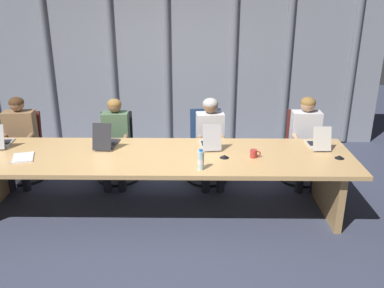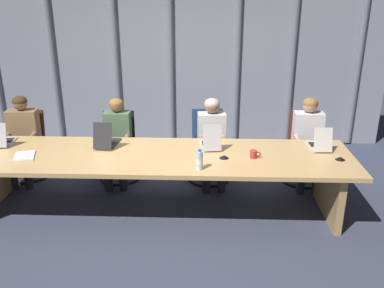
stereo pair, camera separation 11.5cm
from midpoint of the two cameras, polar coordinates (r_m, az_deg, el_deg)
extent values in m
plane|color=#383D51|center=(5.15, -5.48, -9.13)|extent=(14.23, 14.23, 0.00)
cube|color=tan|center=(4.83, -5.76, -1.77)|extent=(4.60, 1.15, 0.05)
cube|color=black|center=(4.86, -5.74, -2.48)|extent=(3.91, 0.10, 0.06)
cube|color=tan|center=(5.18, 17.64, -5.58)|extent=(0.08, 0.98, 0.69)
cube|color=gray|center=(7.06, -3.76, 11.46)|extent=(7.11, 0.10, 2.85)
cylinder|color=slate|center=(7.43, -19.61, 10.79)|extent=(0.12, 0.12, 2.79)
cylinder|color=slate|center=(7.14, -11.41, 11.21)|extent=(0.12, 0.12, 2.79)
cylinder|color=slate|center=(7.01, -3.93, 11.38)|extent=(0.12, 0.12, 2.79)
cylinder|color=slate|center=(7.00, 5.26, 11.35)|extent=(0.12, 0.12, 2.79)
cylinder|color=slate|center=(7.13, 12.61, 11.11)|extent=(0.12, 0.12, 2.79)
cylinder|color=slate|center=(7.42, 20.93, 10.63)|extent=(0.12, 0.12, 2.79)
cube|color=#BCBCC1|center=(5.67, -25.26, 0.08)|extent=(0.25, 0.33, 0.02)
cube|color=black|center=(5.69, -25.20, 0.26)|extent=(0.20, 0.19, 0.00)
cube|color=#2D2D33|center=(5.23, -12.14, 0.05)|extent=(0.25, 0.36, 0.02)
cube|color=black|center=(5.25, -12.06, 0.25)|extent=(0.21, 0.20, 0.00)
cube|color=#2D2D33|center=(4.99, -13.00, 0.97)|extent=(0.23, 0.11, 0.32)
cube|color=black|center=(4.99, -12.98, 1.01)|extent=(0.21, 0.10, 0.28)
cube|color=#BCBCC1|center=(5.09, 1.76, -0.08)|extent=(0.26, 0.36, 0.02)
cube|color=black|center=(5.11, 1.72, 0.12)|extent=(0.21, 0.20, 0.00)
cube|color=#BCBCC1|center=(4.84, 2.11, 0.89)|extent=(0.23, 0.10, 0.31)
cube|color=black|center=(4.85, 2.10, 0.92)|extent=(0.20, 0.09, 0.28)
cube|color=beige|center=(5.29, 16.14, -0.10)|extent=(0.22, 0.31, 0.02)
cube|color=black|center=(5.31, 16.09, 0.09)|extent=(0.19, 0.17, 0.00)
cube|color=beige|center=(5.07, 16.91, 0.69)|extent=(0.22, 0.10, 0.28)
cube|color=black|center=(5.07, 16.89, 0.73)|extent=(0.19, 0.08, 0.25)
cube|color=#511E19|center=(6.28, -22.87, -0.70)|extent=(0.48, 0.48, 0.08)
cube|color=#511E19|center=(6.39, -22.46, 2.22)|extent=(0.43, 0.11, 0.45)
cylinder|color=#262628|center=(6.36, -22.60, -2.53)|extent=(0.05, 0.05, 0.35)
cylinder|color=black|center=(6.43, -22.36, -4.14)|extent=(0.60, 0.60, 0.04)
cube|color=black|center=(5.88, -10.82, -0.81)|extent=(0.53, 0.53, 0.08)
cube|color=black|center=(6.00, -10.83, 2.30)|extent=(0.44, 0.16, 0.45)
cylinder|color=#262628|center=(5.96, -10.69, -2.75)|extent=(0.05, 0.05, 0.35)
cylinder|color=black|center=(6.04, -10.56, -4.47)|extent=(0.60, 0.60, 0.04)
cube|color=navy|center=(5.76, 1.57, -0.88)|extent=(0.53, 0.53, 0.08)
cube|color=navy|center=(5.87, 1.31, 2.51)|extent=(0.44, 0.17, 0.50)
cylinder|color=#262628|center=(5.84, 1.55, -2.86)|extent=(0.05, 0.05, 0.35)
cylinder|color=black|center=(5.93, 1.53, -4.61)|extent=(0.60, 0.60, 0.04)
cube|color=#511E19|center=(5.93, 14.45, -0.91)|extent=(0.52, 0.52, 0.08)
cube|color=#511E19|center=(6.04, 14.41, 2.32)|extent=(0.44, 0.16, 0.48)
cylinder|color=#262628|center=(6.01, 14.26, -2.84)|extent=(0.05, 0.05, 0.35)
cylinder|color=black|center=(6.09, 14.10, -4.54)|extent=(0.60, 0.60, 0.04)
cube|color=olive|center=(6.16, -23.09, 1.83)|extent=(0.43, 0.26, 0.52)
sphere|color=#8C6647|center=(6.06, -23.56, 5.06)|extent=(0.19, 0.19, 0.19)
ellipsoid|color=#472D19|center=(6.06, -23.59, 5.28)|extent=(0.20, 0.20, 0.15)
cylinder|color=olive|center=(6.09, -21.63, 2.52)|extent=(0.08, 0.14, 0.27)
cylinder|color=#8C6647|center=(5.93, -22.01, 0.81)|extent=(0.09, 0.30, 0.06)
cylinder|color=olive|center=(6.20, -24.69, 2.37)|extent=(0.08, 0.14, 0.27)
cylinder|color=#8C6647|center=(6.04, -25.14, 0.69)|extent=(0.09, 0.30, 0.06)
cylinder|color=#262833|center=(6.04, -22.34, -1.35)|extent=(0.17, 0.41, 0.13)
cylinder|color=#262833|center=(5.96, -22.53, -3.93)|extent=(0.11, 0.11, 0.45)
cylinder|color=#262833|center=(6.11, -24.13, -1.39)|extent=(0.17, 0.41, 0.13)
cylinder|color=#262833|center=(6.03, -24.35, -3.94)|extent=(0.11, 0.11, 0.45)
cube|color=#4C6B4C|center=(5.76, -11.00, 1.85)|extent=(0.36, 0.23, 0.51)
sphere|color=#8C6647|center=(5.66, -11.24, 5.22)|extent=(0.18, 0.18, 0.18)
ellipsoid|color=olive|center=(5.65, -11.26, 5.45)|extent=(0.19, 0.19, 0.14)
cylinder|color=#4C6B4C|center=(5.72, -9.60, 2.48)|extent=(0.07, 0.14, 0.27)
cylinder|color=#8C6647|center=(5.56, -9.81, 0.66)|extent=(0.07, 0.30, 0.06)
cylinder|color=#4C6B4C|center=(5.77, -12.48, 2.44)|extent=(0.07, 0.14, 0.27)
cylinder|color=#8C6647|center=(5.61, -12.77, 0.63)|extent=(0.07, 0.30, 0.06)
cylinder|color=#262833|center=(5.66, -10.12, -1.52)|extent=(0.14, 0.40, 0.13)
cylinder|color=#262833|center=(5.58, -10.25, -4.29)|extent=(0.11, 0.11, 0.45)
cylinder|color=#262833|center=(5.69, -12.11, -1.53)|extent=(0.14, 0.40, 0.13)
cylinder|color=#262833|center=(5.61, -12.27, -4.28)|extent=(0.11, 0.11, 0.45)
cube|color=silver|center=(5.64, 1.91, 1.81)|extent=(0.39, 0.26, 0.51)
sphere|color=#8C6647|center=(5.54, 1.96, 5.33)|extent=(0.20, 0.20, 0.20)
ellipsoid|color=#B2ADA8|center=(5.53, 1.96, 5.58)|extent=(0.21, 0.21, 0.15)
cylinder|color=silver|center=(5.64, 3.48, 2.45)|extent=(0.08, 0.14, 0.27)
cylinder|color=#8C6647|center=(5.48, 3.77, 0.61)|extent=(0.09, 0.30, 0.06)
cylinder|color=silver|center=(5.61, 0.35, 2.37)|extent=(0.08, 0.14, 0.27)
cylinder|color=#8C6647|center=(5.45, 0.56, 0.51)|extent=(0.09, 0.30, 0.06)
cylinder|color=#262833|center=(5.57, 3.15, -1.58)|extent=(0.17, 0.41, 0.13)
cylinder|color=#262833|center=(5.49, 3.37, -4.38)|extent=(0.11, 0.11, 0.45)
cylinder|color=#262833|center=(5.54, 1.10, -1.65)|extent=(0.17, 0.41, 0.13)
cylinder|color=#262833|center=(5.47, 1.29, -4.47)|extent=(0.11, 0.11, 0.45)
cube|color=silver|center=(5.81, 14.82, 1.81)|extent=(0.39, 0.23, 0.53)
sphere|color=tan|center=(5.71, 15.15, 5.30)|extent=(0.20, 0.20, 0.20)
ellipsoid|color=olive|center=(5.70, 15.18, 5.54)|extent=(0.20, 0.20, 0.15)
cylinder|color=silver|center=(5.83, 16.46, 2.46)|extent=(0.07, 0.14, 0.27)
cylinder|color=tan|center=(5.67, 16.81, 0.68)|extent=(0.07, 0.30, 0.06)
cylinder|color=silver|center=(5.76, 13.29, 2.55)|extent=(0.07, 0.14, 0.27)
cylinder|color=tan|center=(5.60, 13.56, 0.74)|extent=(0.07, 0.30, 0.06)
cylinder|color=#262833|center=(5.75, 15.92, -1.63)|extent=(0.14, 0.40, 0.13)
cylinder|color=#262833|center=(5.68, 16.09, -4.35)|extent=(0.11, 0.11, 0.45)
cylinder|color=#262833|center=(5.71, 13.96, -1.61)|extent=(0.14, 0.40, 0.13)
cylinder|color=#262833|center=(5.63, 14.11, -4.35)|extent=(0.11, 0.11, 0.45)
cylinder|color=silver|center=(4.38, 0.46, -2.27)|extent=(0.07, 0.07, 0.21)
cylinder|color=white|center=(4.38, 0.46, -2.40)|extent=(0.07, 0.07, 0.06)
cylinder|color=blue|center=(4.34, 0.47, -0.88)|extent=(0.04, 0.04, 0.02)
cylinder|color=#B2332D|center=(4.75, 7.79, -1.32)|extent=(0.08, 0.08, 0.09)
torus|color=#B2332D|center=(4.76, 8.41, -1.32)|extent=(0.07, 0.01, 0.07)
cone|color=black|center=(4.97, 19.06, -1.69)|extent=(0.11, 0.11, 0.03)
cone|color=black|center=(4.72, 3.80, -1.71)|extent=(0.11, 0.11, 0.03)
cube|color=silver|center=(5.10, -22.87, -1.75)|extent=(0.30, 0.35, 0.02)
cylinder|color=silver|center=(4.97, -23.51, -2.24)|extent=(0.20, 0.07, 0.01)
camera|label=1|loc=(0.06, -90.68, -0.26)|focal=38.66mm
camera|label=2|loc=(0.06, 89.32, 0.26)|focal=38.66mm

